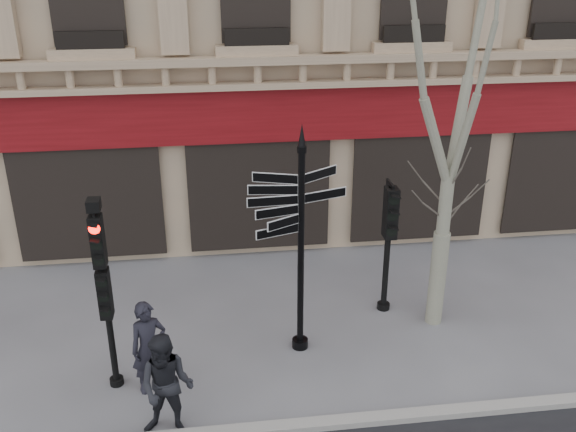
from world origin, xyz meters
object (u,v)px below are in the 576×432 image
at_px(pedestrian_b, 167,387).
at_px(plane_tree, 462,52).
at_px(traffic_signal_main, 103,273).
at_px(fingerpost, 301,205).
at_px(traffic_signal_secondary, 389,226).
at_px(pedestrian_a, 149,348).

bearing_deg(pedestrian_b, plane_tree, 39.07).
distance_m(traffic_signal_main, pedestrian_b, 2.16).
height_order(fingerpost, pedestrian_b, fingerpost).
bearing_deg(fingerpost, traffic_signal_secondary, 22.28).
bearing_deg(traffic_signal_secondary, pedestrian_b, -143.30).
distance_m(traffic_signal_main, plane_tree, 7.18).
relative_size(fingerpost, traffic_signal_secondary, 1.60).
xyz_separation_m(fingerpost, traffic_signal_secondary, (1.98, 1.14, -1.06)).
bearing_deg(traffic_signal_main, pedestrian_a, -17.73).
xyz_separation_m(plane_tree, pedestrian_a, (-5.64, -1.44, -4.63)).
distance_m(fingerpost, pedestrian_b, 3.79).
bearing_deg(plane_tree, pedestrian_b, -153.94).
distance_m(traffic_signal_secondary, pedestrian_b, 5.53).
distance_m(traffic_signal_secondary, pedestrian_a, 5.28).
bearing_deg(plane_tree, fingerpost, -169.45).
bearing_deg(pedestrian_b, traffic_signal_secondary, 49.06).
height_order(traffic_signal_main, traffic_signal_secondary, traffic_signal_main).
xyz_separation_m(fingerpost, traffic_signal_main, (-3.41, -0.69, -0.75)).
height_order(traffic_signal_secondary, pedestrian_b, traffic_signal_secondary).
relative_size(traffic_signal_secondary, plane_tree, 0.36).
relative_size(pedestrian_a, pedestrian_b, 0.95).
bearing_deg(fingerpost, plane_tree, 2.78).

